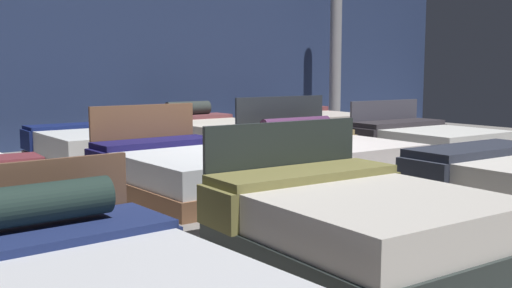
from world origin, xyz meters
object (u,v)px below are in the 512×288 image
Objects in this scene: bed_7 at (427,143)px; support_pillar at (336,52)px; bed_9 at (91,147)px; bed_11 at (310,127)px; bed_1 at (357,221)px; bed_6 at (324,154)px; bed_5 at (186,172)px; bed_10 at (211,135)px.

support_pillar is at bearing 68.01° from bed_7.
bed_11 is (4.29, 0.06, 0.05)m from bed_9.
bed_6 reaches higher than bed_1.
bed_5 is at bearing 90.07° from bed_1.
bed_10 is at bearing 130.89° from bed_7.
support_pillar is (6.06, 6.54, 1.49)m from bed_1.
bed_9 is at bearing 130.77° from bed_6.
bed_7 is 0.96× the size of bed_9.
bed_11 is (4.37, 5.45, 0.03)m from bed_1.
bed_1 is 1.00× the size of bed_11.
bed_5 is 2.13m from bed_6.
bed_5 is 4.27m from bed_7.
bed_6 is at bearing 0.99° from bed_5.
bed_6 reaches higher than bed_5.
bed_6 is 1.07× the size of bed_11.
bed_5 is 7.26m from support_pillar.
bed_5 is at bearing -144.82° from bed_11.
support_pillar is (1.69, 1.09, 1.46)m from bed_11.
bed_11 is at bearing 53.15° from bed_6.
bed_5 is 1.08× the size of bed_7.
bed_9 is 1.04× the size of bed_11.
bed_10 is 2.19m from bed_11.
bed_5 reaches higher than bed_11.
support_pillar is at bearing 46.27° from bed_6.
bed_1 is at bearing -127.33° from bed_6.
bed_9 is at bearing 91.44° from bed_1.
bed_5 is at bearing -175.93° from bed_6.
bed_10 is (2.10, 0.08, 0.03)m from bed_9.
bed_1 is at bearing -90.57° from bed_9.
bed_5 is 3.49m from bed_10.
bed_7 is 5.05m from bed_9.
support_pillar is at bearing 11.08° from bed_9.
bed_7 is at bearing -51.39° from bed_10.
bed_10 is (2.18, 5.48, 0.02)m from bed_1.
bed_7 is at bearing -0.29° from bed_5.
support_pillar reaches higher than bed_6.
bed_1 is 9.04m from support_pillar.
bed_6 is 5.59m from support_pillar.
bed_10 is (-2.20, 2.72, 0.02)m from bed_7.
bed_6 is at bearing -89.23° from bed_10.
bed_6 is 3.41m from bed_9.
bed_1 reaches higher than bed_10.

